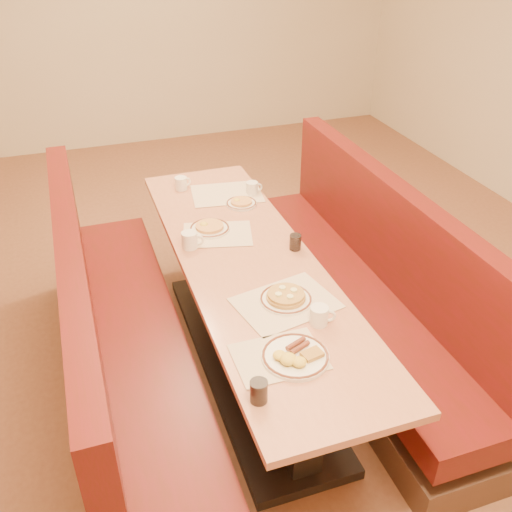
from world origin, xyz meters
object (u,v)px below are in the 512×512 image
object	(u,v)px
diner_table	(249,316)
soda_tumbler_near	(259,391)
coffee_mug_b	(190,240)
coffee_mug_d	(181,183)
eggs_plate	(295,356)
pancake_plate	(286,298)
coffee_mug_c	(253,188)
booth_left	(120,346)
coffee_mug_a	(320,315)
soda_tumbler_mid	(295,242)
booth_right	(364,294)

from	to	relation	value
diner_table	soda_tumbler_near	xyz separation A→B (m)	(-0.28, -0.97, 0.42)
coffee_mug_b	soda_tumbler_near	bearing A→B (deg)	-73.05
coffee_mug_d	soda_tumbler_near	distance (m)	1.96
eggs_plate	pancake_plate	bearing A→B (deg)	73.83
eggs_plate	coffee_mug_c	xyz separation A→B (m)	(0.34, 1.57, 0.03)
eggs_plate	booth_left	bearing A→B (deg)	130.22
diner_table	coffee_mug_a	size ratio (longest dim) A/B	21.55
coffee_mug_a	coffee_mug_b	xyz separation A→B (m)	(-0.40, 0.85, 0.00)
pancake_plate	coffee_mug_b	bearing A→B (deg)	116.39
booth_left	coffee_mug_a	size ratio (longest dim) A/B	21.55
coffee_mug_a	soda_tumbler_mid	bearing A→B (deg)	99.84
booth_right	coffee_mug_b	xyz separation A→B (m)	(-0.99, 0.24, 0.44)
eggs_plate	coffee_mug_d	bearing A→B (deg)	92.67
booth_left	pancake_plate	distance (m)	0.97
diner_table	soda_tumbler_mid	world-z (taller)	soda_tumbler_mid
diner_table	booth_right	xyz separation A→B (m)	(0.73, 0.00, -0.01)
diner_table	booth_right	bearing A→B (deg)	0.00
coffee_mug_c	soda_tumbler_mid	bearing A→B (deg)	-85.21
coffee_mug_c	coffee_mug_b	bearing A→B (deg)	-130.49
eggs_plate	coffee_mug_d	size ratio (longest dim) A/B	2.54
coffee_mug_a	soda_tumbler_mid	size ratio (longest dim) A/B	1.30
pancake_plate	eggs_plate	distance (m)	0.41
booth_right	coffee_mug_d	world-z (taller)	booth_right
coffee_mug_d	soda_tumbler_near	size ratio (longest dim) A/B	1.17
pancake_plate	booth_right	bearing A→B (deg)	30.60
booth_left	coffee_mug_b	xyz separation A→B (m)	(0.47, 0.24, 0.44)
pancake_plate	coffee_mug_d	distance (m)	1.41
coffee_mug_c	booth_left	bearing A→B (deg)	-137.72
diner_table	coffee_mug_b	distance (m)	0.55
booth_left	coffee_mug_d	distance (m)	1.23
booth_left	eggs_plate	xyz separation A→B (m)	(0.67, -0.80, 0.41)
coffee_mug_c	soda_tumbler_near	distance (m)	1.83
booth_right	soda_tumbler_near	distance (m)	1.47
coffee_mug_b	coffee_mug_c	world-z (taller)	coffee_mug_b
coffee_mug_a	coffee_mug_b	world-z (taller)	coffee_mug_b
booth_right	booth_left	bearing A→B (deg)	180.00
eggs_plate	coffee_mug_c	size ratio (longest dim) A/B	2.64
coffee_mug_a	soda_tumbler_mid	world-z (taller)	coffee_mug_a
coffee_mug_b	coffee_mug_c	size ratio (longest dim) A/B	1.13
diner_table	coffee_mug_d	bearing A→B (deg)	98.20
pancake_plate	coffee_mug_a	size ratio (longest dim) A/B	2.18
coffee_mug_a	coffee_mug_b	bearing A→B (deg)	137.62
booth_left	coffee_mug_b	distance (m)	0.69
booth_left	coffee_mug_b	size ratio (longest dim) A/B	20.41
booth_left	coffee_mug_c	world-z (taller)	booth_left
eggs_plate	coffee_mug_d	xyz separation A→B (m)	(-0.08, 1.79, 0.03)
diner_table	soda_tumbler_mid	bearing A→B (deg)	6.46
eggs_plate	coffee_mug_b	size ratio (longest dim) A/B	2.34
pancake_plate	coffee_mug_c	bearing A→B (deg)	79.04
pancake_plate	soda_tumbler_mid	size ratio (longest dim) A/B	2.84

